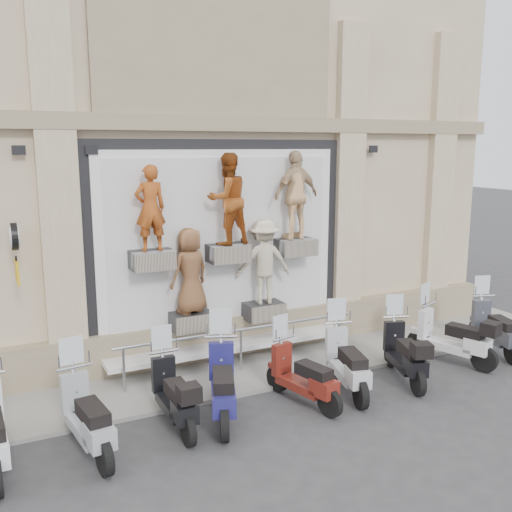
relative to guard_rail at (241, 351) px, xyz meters
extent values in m
plane|color=#313134|center=(0.00, -2.00, -0.47)|extent=(90.00, 90.00, 0.00)
cube|color=gray|center=(0.00, 0.10, -0.43)|extent=(16.00, 2.20, 0.08)
cube|color=black|center=(0.00, 0.96, 1.93)|extent=(5.60, 0.10, 4.30)
cube|color=white|center=(0.00, 0.90, 1.93)|extent=(5.10, 0.06, 3.90)
cube|color=white|center=(0.00, 0.86, 1.93)|extent=(4.70, 0.04, 3.60)
cube|color=white|center=(0.00, 0.55, -0.05)|extent=(5.10, 0.75, 0.10)
cube|color=#28282B|center=(-1.55, 0.59, 1.86)|extent=(0.80, 0.50, 0.35)
imported|color=#B6501B|center=(-1.55, 0.59, 2.83)|extent=(0.59, 0.40, 1.59)
cube|color=#28282B|center=(0.00, 0.59, 1.86)|extent=(0.80, 0.50, 0.35)
imported|color=brown|center=(0.00, 0.59, 2.93)|extent=(0.98, 0.82, 1.79)
cube|color=#28282B|center=(1.55, 0.59, 1.86)|extent=(0.80, 0.50, 0.35)
imported|color=#DEB989|center=(1.55, 0.59, 2.95)|extent=(1.13, 0.61, 1.83)
cube|color=#28282B|center=(-0.80, 0.59, 0.56)|extent=(0.80, 0.50, 0.35)
imported|color=brown|center=(-0.80, 0.59, 1.57)|extent=(0.95, 0.77, 1.68)
cube|color=#28282B|center=(0.80, 0.59, 0.56)|extent=(0.80, 0.50, 0.35)
imported|color=beige|center=(0.80, 0.59, 1.61)|extent=(1.25, 0.88, 1.76)
cube|color=black|center=(-3.90, 0.72, 2.49)|extent=(0.06, 0.56, 0.06)
cylinder|color=black|center=(-3.90, 0.45, 2.49)|extent=(0.10, 0.46, 0.46)
cube|color=gold|center=(-3.90, 0.45, 1.89)|extent=(0.04, 0.50, 0.38)
camera|label=1|loc=(-4.43, -9.64, 3.95)|focal=40.00mm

